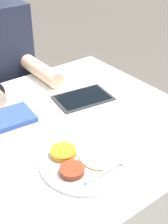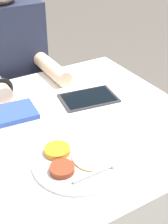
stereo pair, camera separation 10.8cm
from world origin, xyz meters
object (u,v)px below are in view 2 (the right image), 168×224
(person_diner, at_px, (13,93))
(red_notebook, at_px, (10,114))
(thali_tray, at_px, (76,160))
(tablet_device, at_px, (89,98))

(person_diner, bearing_deg, red_notebook, -108.27)
(thali_tray, height_order, tablet_device, thali_tray)
(person_diner, bearing_deg, tablet_device, -71.27)
(red_notebook, bearing_deg, thali_tray, -76.13)
(person_diner, bearing_deg, thali_tray, -94.49)
(tablet_device, bearing_deg, red_notebook, 172.60)
(tablet_device, bearing_deg, thali_tray, -126.74)
(tablet_device, distance_m, person_diner, 0.55)
(tablet_device, height_order, person_diner, person_diner)
(red_notebook, height_order, tablet_device, red_notebook)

